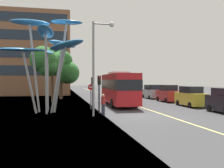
{
  "coord_description": "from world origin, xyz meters",
  "views": [
    {
      "loc": [
        -6.37,
        -19.46,
        2.91
      ],
      "look_at": [
        -0.73,
        7.4,
        2.5
      ],
      "focal_mm": 40.51,
      "sensor_mm": 36.0,
      "label": 1
    }
  ],
  "objects_px": {
    "street_lamp": "(98,55)",
    "pedestrian": "(103,104)",
    "traffic_light_kerb_far": "(93,85)",
    "car_side_street": "(151,92)",
    "car_parked_far": "(168,94)",
    "no_entry_sign": "(91,92)",
    "traffic_light_kerb_near": "(99,86)",
    "leaf_sculpture": "(47,44)",
    "car_parked_mid": "(191,97)",
    "red_bus": "(119,87)"
  },
  "relations": [
    {
      "from": "red_bus",
      "to": "traffic_light_kerb_far",
      "type": "xyz_separation_m",
      "value": [
        -3.21,
        -1.11,
        0.24
      ]
    },
    {
      "from": "car_parked_mid",
      "to": "car_parked_far",
      "type": "relative_size",
      "value": 1.02
    },
    {
      "from": "leaf_sculpture",
      "to": "traffic_light_kerb_far",
      "type": "height_order",
      "value": "leaf_sculpture"
    },
    {
      "from": "leaf_sculpture",
      "to": "car_parked_mid",
      "type": "distance_m",
      "value": 16.3
    },
    {
      "from": "red_bus",
      "to": "no_entry_sign",
      "type": "xyz_separation_m",
      "value": [
        -3.65,
        -3.2,
        -0.43
      ]
    },
    {
      "from": "car_parked_far",
      "to": "no_entry_sign",
      "type": "bearing_deg",
      "value": -149.92
    },
    {
      "from": "car_parked_mid",
      "to": "no_entry_sign",
      "type": "height_order",
      "value": "no_entry_sign"
    },
    {
      "from": "car_parked_far",
      "to": "no_entry_sign",
      "type": "distance_m",
      "value": 13.08
    },
    {
      "from": "no_entry_sign",
      "to": "red_bus",
      "type": "bearing_deg",
      "value": 41.21
    },
    {
      "from": "car_parked_mid",
      "to": "traffic_light_kerb_far",
      "type": "bearing_deg",
      "value": 170.56
    },
    {
      "from": "traffic_light_kerb_near",
      "to": "car_side_street",
      "type": "bearing_deg",
      "value": 55.99
    },
    {
      "from": "traffic_light_kerb_near",
      "to": "no_entry_sign",
      "type": "height_order",
      "value": "traffic_light_kerb_near"
    },
    {
      "from": "traffic_light_kerb_far",
      "to": "car_parked_mid",
      "type": "xyz_separation_m",
      "value": [
        10.74,
        -1.79,
        -1.3
      ]
    },
    {
      "from": "red_bus",
      "to": "pedestrian",
      "type": "xyz_separation_m",
      "value": [
        -3.17,
        -7.72,
        -1.22
      ]
    },
    {
      "from": "traffic_light_kerb_far",
      "to": "car_side_street",
      "type": "distance_m",
      "value": 15.2
    },
    {
      "from": "traffic_light_kerb_near",
      "to": "traffic_light_kerb_far",
      "type": "xyz_separation_m",
      "value": [
        0.15,
        5.61,
        -0.06
      ]
    },
    {
      "from": "street_lamp",
      "to": "traffic_light_kerb_near",
      "type": "bearing_deg",
      "value": 78.78
    },
    {
      "from": "traffic_light_kerb_near",
      "to": "no_entry_sign",
      "type": "relative_size",
      "value": 1.31
    },
    {
      "from": "street_lamp",
      "to": "pedestrian",
      "type": "xyz_separation_m",
      "value": [
        0.48,
        0.5,
        -4.04
      ]
    },
    {
      "from": "leaf_sculpture",
      "to": "car_parked_mid",
      "type": "xyz_separation_m",
      "value": [
        15.33,
        1.97,
        -5.18
      ]
    },
    {
      "from": "street_lamp",
      "to": "pedestrian",
      "type": "height_order",
      "value": "street_lamp"
    },
    {
      "from": "street_lamp",
      "to": "car_parked_far",
      "type": "bearing_deg",
      "value": 45.66
    },
    {
      "from": "red_bus",
      "to": "car_side_street",
      "type": "relative_size",
      "value": 2.3
    },
    {
      "from": "traffic_light_kerb_far",
      "to": "pedestrian",
      "type": "height_order",
      "value": "traffic_light_kerb_far"
    },
    {
      "from": "car_side_street",
      "to": "pedestrian",
      "type": "xyz_separation_m",
      "value": [
        -10.76,
        -17.22,
        -0.14
      ]
    },
    {
      "from": "red_bus",
      "to": "pedestrian",
      "type": "height_order",
      "value": "red_bus"
    },
    {
      "from": "car_parked_mid",
      "to": "no_entry_sign",
      "type": "relative_size",
      "value": 1.77
    },
    {
      "from": "leaf_sculpture",
      "to": "pedestrian",
      "type": "distance_m",
      "value": 7.62
    },
    {
      "from": "leaf_sculpture",
      "to": "no_entry_sign",
      "type": "relative_size",
      "value": 3.68
    },
    {
      "from": "pedestrian",
      "to": "no_entry_sign",
      "type": "bearing_deg",
      "value": 96.07
    },
    {
      "from": "red_bus",
      "to": "car_parked_far",
      "type": "relative_size",
      "value": 2.4
    },
    {
      "from": "car_parked_mid",
      "to": "car_side_street",
      "type": "height_order",
      "value": "car_parked_mid"
    },
    {
      "from": "red_bus",
      "to": "traffic_light_kerb_far",
      "type": "distance_m",
      "value": 3.4
    },
    {
      "from": "car_parked_mid",
      "to": "car_side_street",
      "type": "relative_size",
      "value": 0.97
    },
    {
      "from": "pedestrian",
      "to": "no_entry_sign",
      "type": "relative_size",
      "value": 0.7
    },
    {
      "from": "car_side_street",
      "to": "no_entry_sign",
      "type": "bearing_deg",
      "value": -131.51
    },
    {
      "from": "leaf_sculpture",
      "to": "car_parked_mid",
      "type": "bearing_deg",
      "value": 7.32
    },
    {
      "from": "car_parked_mid",
      "to": "street_lamp",
      "type": "xyz_separation_m",
      "value": [
        -11.18,
        -5.32,
        3.87
      ]
    },
    {
      "from": "leaf_sculpture",
      "to": "street_lamp",
      "type": "relative_size",
      "value": 1.21
    },
    {
      "from": "traffic_light_kerb_near",
      "to": "street_lamp",
      "type": "distance_m",
      "value": 2.94
    },
    {
      "from": "traffic_light_kerb_near",
      "to": "traffic_light_kerb_far",
      "type": "bearing_deg",
      "value": 88.51
    },
    {
      "from": "traffic_light_kerb_near",
      "to": "car_parked_far",
      "type": "height_order",
      "value": "traffic_light_kerb_near"
    },
    {
      "from": "pedestrian",
      "to": "car_parked_mid",
      "type": "bearing_deg",
      "value": 24.25
    },
    {
      "from": "car_parked_far",
      "to": "street_lamp",
      "type": "xyz_separation_m",
      "value": [
        -11.3,
        -11.56,
        3.85
      ]
    },
    {
      "from": "car_parked_mid",
      "to": "no_entry_sign",
      "type": "distance_m",
      "value": 11.21
    },
    {
      "from": "car_side_street",
      "to": "no_entry_sign",
      "type": "xyz_separation_m",
      "value": [
        -11.24,
        -12.7,
        0.65
      ]
    },
    {
      "from": "no_entry_sign",
      "to": "traffic_light_kerb_near",
      "type": "bearing_deg",
      "value": -85.13
    },
    {
      "from": "car_parked_mid",
      "to": "street_lamp",
      "type": "bearing_deg",
      "value": -154.57
    },
    {
      "from": "car_parked_far",
      "to": "no_entry_sign",
      "type": "xyz_separation_m",
      "value": [
        -11.3,
        -6.55,
        0.61
      ]
    },
    {
      "from": "leaf_sculpture",
      "to": "car_side_street",
      "type": "height_order",
      "value": "leaf_sculpture"
    }
  ]
}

